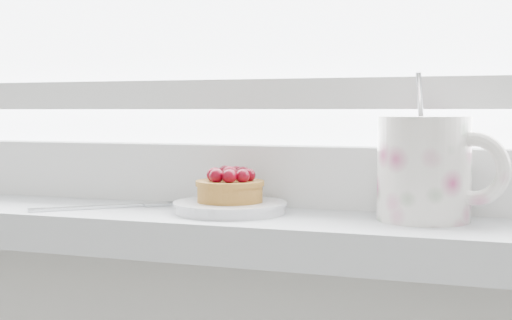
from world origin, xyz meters
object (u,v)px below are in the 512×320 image
at_px(fork, 113,206).
at_px(raspberry_tart, 230,186).
at_px(saucer, 230,207).
at_px(floral_mug, 427,166).

bearing_deg(fork, raspberry_tart, 3.09).
distance_m(raspberry_tart, fork, 0.14).
height_order(raspberry_tart, fork, raspberry_tart).
bearing_deg(fork, saucer, 3.07).
relative_size(floral_mug, fork, 0.98).
xyz_separation_m(raspberry_tart, fork, (-0.14, -0.01, -0.03)).
bearing_deg(floral_mug, fork, -176.49).
height_order(saucer, fork, saucer).
relative_size(raspberry_tart, fork, 0.49).
distance_m(saucer, floral_mug, 0.21).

